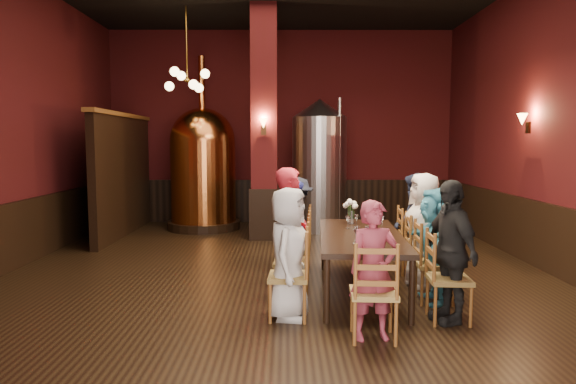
{
  "coord_description": "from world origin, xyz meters",
  "views": [
    {
      "loc": [
        0.12,
        -7.23,
        1.89
      ],
      "look_at": [
        0.15,
        0.2,
        1.17
      ],
      "focal_mm": 32.0,
      "sensor_mm": 36.0,
      "label": 1
    }
  ],
  "objects_px": {
    "person_0": "(288,253)",
    "person_1": "(291,234)",
    "dining_table": "(360,239)",
    "copper_kettle": "(203,167)",
    "rose_vase": "(351,207)",
    "person_2": "(294,232)",
    "steel_vessel": "(319,165)"
  },
  "relations": [
    {
      "from": "person_0",
      "to": "person_1",
      "type": "bearing_deg",
      "value": 9.05
    },
    {
      "from": "dining_table",
      "to": "person_0",
      "type": "distance_m",
      "value": 1.31
    },
    {
      "from": "copper_kettle",
      "to": "rose_vase",
      "type": "xyz_separation_m",
      "value": [
        2.72,
        -4.04,
        -0.38
      ]
    },
    {
      "from": "person_0",
      "to": "rose_vase",
      "type": "relative_size",
      "value": 4.0
    },
    {
      "from": "person_0",
      "to": "rose_vase",
      "type": "xyz_separation_m",
      "value": [
        0.89,
        1.74,
        0.27
      ]
    },
    {
      "from": "person_1",
      "to": "person_2",
      "type": "distance_m",
      "value": 0.67
    },
    {
      "from": "person_0",
      "to": "person_2",
      "type": "height_order",
      "value": "person_0"
    },
    {
      "from": "person_0",
      "to": "copper_kettle",
      "type": "bearing_deg",
      "value": 30.13
    },
    {
      "from": "person_0",
      "to": "steel_vessel",
      "type": "distance_m",
      "value": 5.69
    },
    {
      "from": "person_1",
      "to": "copper_kettle",
      "type": "bearing_deg",
      "value": 29.78
    },
    {
      "from": "person_0",
      "to": "steel_vessel",
      "type": "bearing_deg",
      "value": 5.5
    },
    {
      "from": "copper_kettle",
      "to": "person_1",
      "type": "bearing_deg",
      "value": -69.87
    },
    {
      "from": "dining_table",
      "to": "person_1",
      "type": "distance_m",
      "value": 0.92
    },
    {
      "from": "person_0",
      "to": "steel_vessel",
      "type": "relative_size",
      "value": 0.5
    },
    {
      "from": "rose_vase",
      "to": "dining_table",
      "type": "bearing_deg",
      "value": -88.46
    },
    {
      "from": "person_2",
      "to": "rose_vase",
      "type": "xyz_separation_m",
      "value": [
        0.81,
        0.41,
        0.28
      ]
    },
    {
      "from": "person_2",
      "to": "steel_vessel",
      "type": "xyz_separation_m",
      "value": [
        0.61,
        4.28,
        0.7
      ]
    },
    {
      "from": "person_2",
      "to": "steel_vessel",
      "type": "bearing_deg",
      "value": 15.66
    },
    {
      "from": "person_0",
      "to": "person_1",
      "type": "relative_size",
      "value": 0.89
    },
    {
      "from": "person_1",
      "to": "rose_vase",
      "type": "distance_m",
      "value": 1.38
    },
    {
      "from": "dining_table",
      "to": "steel_vessel",
      "type": "height_order",
      "value": "steel_vessel"
    },
    {
      "from": "person_1",
      "to": "rose_vase",
      "type": "bearing_deg",
      "value": -28.68
    },
    {
      "from": "copper_kettle",
      "to": "rose_vase",
      "type": "height_order",
      "value": "copper_kettle"
    },
    {
      "from": "person_0",
      "to": "copper_kettle",
      "type": "relative_size",
      "value": 0.38
    },
    {
      "from": "dining_table",
      "to": "person_0",
      "type": "bearing_deg",
      "value": -130.36
    },
    {
      "from": "person_2",
      "to": "copper_kettle",
      "type": "relative_size",
      "value": 0.38
    },
    {
      "from": "person_1",
      "to": "person_0",
      "type": "bearing_deg",
      "value": -173.84
    },
    {
      "from": "dining_table",
      "to": "person_2",
      "type": "distance_m",
      "value": 0.91
    },
    {
      "from": "person_1",
      "to": "person_2",
      "type": "relative_size",
      "value": 1.13
    },
    {
      "from": "person_0",
      "to": "dining_table",
      "type": "bearing_deg",
      "value": -31.32
    },
    {
      "from": "dining_table",
      "to": "rose_vase",
      "type": "relative_size",
      "value": 6.95
    },
    {
      "from": "person_0",
      "to": "person_1",
      "type": "height_order",
      "value": "person_1"
    }
  ]
}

